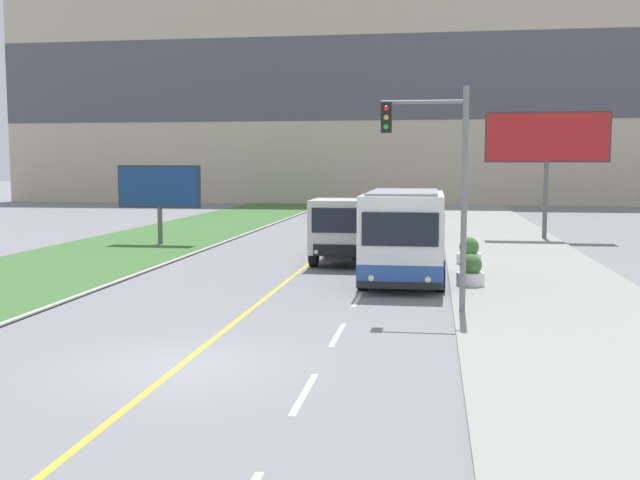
% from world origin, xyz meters
% --- Properties ---
extents(ground_plane, '(300.00, 300.00, 0.00)m').
position_xyz_m(ground_plane, '(0.00, 0.00, 0.00)').
color(ground_plane, slate).
extents(sidewalk_right, '(6.00, 140.00, 0.08)m').
position_xyz_m(sidewalk_right, '(8.50, 0.00, 0.04)').
color(sidewalk_right, gray).
rests_on(sidewalk_right, ground_plane).
extents(lane_marking_centre, '(2.88, 140.00, 0.01)m').
position_xyz_m(lane_marking_centre, '(0.38, 2.37, 0.00)').
color(lane_marking_centre, gold).
rests_on(lane_marking_centre, ground_plane).
extents(apartment_block_background, '(80.00, 8.04, 23.81)m').
position_xyz_m(apartment_block_background, '(0.00, 64.62, 11.90)').
color(apartment_block_background, '#BCAD93').
rests_on(apartment_block_background, ground_plane).
extents(city_bus, '(2.74, 5.95, 3.11)m').
position_xyz_m(city_bus, '(3.96, 11.20, 1.57)').
color(city_bus, white).
rests_on(city_bus, ground_plane).
extents(dump_truck, '(2.50, 6.65, 2.62)m').
position_xyz_m(dump_truck, '(1.43, 15.83, 1.33)').
color(dump_truck, black).
rests_on(dump_truck, ground_plane).
extents(car_distant, '(1.80, 4.30, 1.45)m').
position_xyz_m(car_distant, '(3.98, 28.26, 0.69)').
color(car_distant, black).
rests_on(car_distant, ground_plane).
extents(traffic_light_mast, '(2.28, 0.32, 6.01)m').
position_xyz_m(traffic_light_mast, '(5.09, 6.04, 3.82)').
color(traffic_light_mast, slate).
rests_on(traffic_light_mast, ground_plane).
extents(billboard_large, '(6.39, 0.24, 6.74)m').
position_xyz_m(billboard_large, '(10.79, 26.90, 5.21)').
color(billboard_large, '#59595B').
rests_on(billboard_large, ground_plane).
extents(billboard_small, '(4.23, 0.24, 3.94)m').
position_xyz_m(billboard_small, '(-8.54, 21.62, 2.78)').
color(billboard_small, '#59595B').
rests_on(billboard_small, ground_plane).
extents(planter_round_near, '(0.90, 0.90, 1.04)m').
position_xyz_m(planter_round_near, '(6.16, 10.44, 0.53)').
color(planter_round_near, silver).
rests_on(planter_round_near, sidewalk_right).
extents(planter_round_second, '(0.96, 0.96, 1.06)m').
position_xyz_m(planter_round_second, '(6.35, 15.87, 0.54)').
color(planter_round_second, silver).
rests_on(planter_round_second, sidewalk_right).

